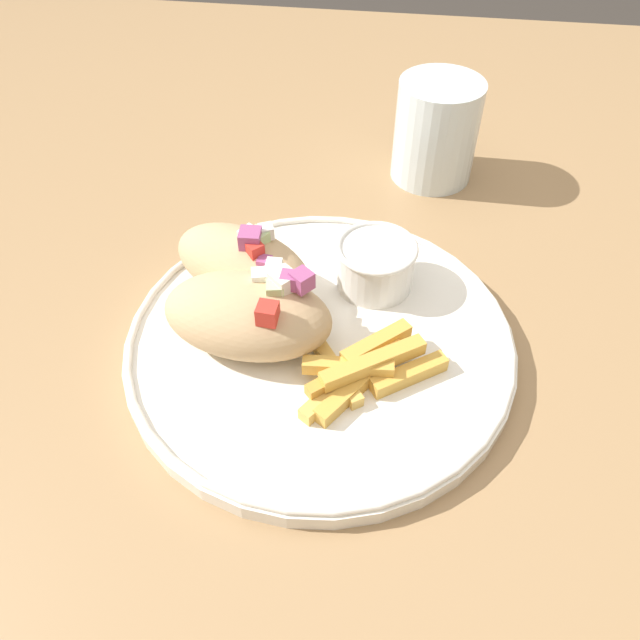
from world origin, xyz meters
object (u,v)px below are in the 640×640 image
object	(u,v)px
plate	(320,341)
water_glass	(435,135)
fries_pile	(363,371)
sauce_ramekin	(376,263)
pita_sandwich_near	(249,314)
pita_sandwich_far	(243,264)

from	to	relation	value
plate	water_glass	distance (m)	0.28
fries_pile	plate	bearing A→B (deg)	134.32
plate	fries_pile	xyz separation A→B (m)	(0.04, -0.04, 0.02)
plate	sauce_ramekin	world-z (taller)	sauce_ramekin
fries_pile	sauce_ramekin	distance (m)	0.11
plate	fries_pile	distance (m)	0.06
sauce_ramekin	water_glass	distance (m)	0.20
pita_sandwich_near	pita_sandwich_far	bearing A→B (deg)	111.08
pita_sandwich_far	plate	bearing A→B (deg)	-10.84
pita_sandwich_far	fries_pile	xyz separation A→B (m)	(0.11, -0.08, -0.02)
water_glass	pita_sandwich_near	bearing A→B (deg)	-116.58
fries_pile	pita_sandwich_near	bearing A→B (deg)	162.35
plate	pita_sandwich_far	size ratio (longest dim) A/B	2.20
plate	pita_sandwich_near	size ratio (longest dim) A/B	2.26
pita_sandwich_far	sauce_ramekin	bearing A→B (deg)	34.19
pita_sandwich_far	pita_sandwich_near	bearing A→B (deg)	-50.69
pita_sandwich_near	water_glass	distance (m)	0.31
plate	water_glass	bearing A→B (deg)	72.45
pita_sandwich_near	pita_sandwich_far	xyz separation A→B (m)	(-0.02, 0.06, 0.00)
plate	pita_sandwich_far	distance (m)	0.09
pita_sandwich_near	fries_pile	bearing A→B (deg)	-13.39
water_glass	pita_sandwich_far	bearing A→B (deg)	-125.17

